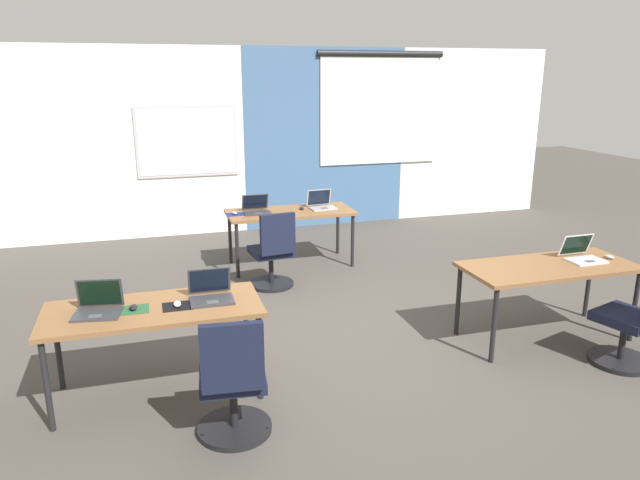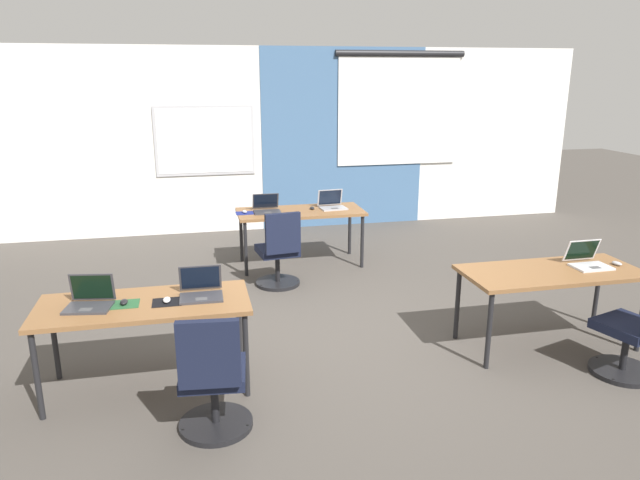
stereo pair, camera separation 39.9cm
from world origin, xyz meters
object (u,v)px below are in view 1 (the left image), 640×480
object	(u,v)px
mouse_near_left_end	(133,307)
mouse_far_left	(235,213)
mouse_near_right_end	(609,257)
laptop_near_right_end	(582,255)
laptop_near_left_end	(98,307)
desk_far_center	(290,215)
desk_near_left	(154,315)
laptop_far_left	(257,209)
laptop_far_right	(321,204)
desk_near_right	(549,271)
chair_near_right_end	(634,325)
chair_near_left_inner	(233,388)
chair_far_left	(273,257)
mouse_far_right	(302,208)
mouse_near_left_inner	(177,304)
laptop_near_left_inner	(211,293)

from	to	relation	value
mouse_near_left_end	mouse_far_left	bearing A→B (deg)	67.20
mouse_near_right_end	mouse_near_left_end	size ratio (longest dim) A/B	1.09
laptop_near_right_end	laptop_near_left_end	distance (m)	4.27
desk_far_center	mouse_near_right_end	xyz separation A→B (m)	(2.41, -2.80, 0.08)
desk_near_left	laptop_far_left	size ratio (longest dim) A/B	4.79
laptop_near_right_end	laptop_near_left_end	size ratio (longest dim) A/B	0.90
mouse_near_right_end	laptop_far_left	bearing A→B (deg)	135.23
laptop_near_right_end	mouse_far_left	world-z (taller)	laptop_near_right_end
laptop_near_left_end	mouse_near_left_end	world-z (taller)	laptop_near_left_end
laptop_far_right	desk_near_right	bearing A→B (deg)	-69.99
desk_far_center	chair_near_right_end	bearing A→B (deg)	-59.08
chair_near_left_inner	mouse_near_left_end	distance (m)	1.02
mouse_near_right_end	chair_near_left_inner	distance (m)	3.78
laptop_far_left	chair_far_left	size ratio (longest dim) A/B	0.36
mouse_near_right_end	desk_near_left	bearing A→B (deg)	-180.00
laptop_far_right	mouse_near_left_end	xyz separation A→B (m)	(-2.32, -2.85, -0.03)
laptop_near_right_end	mouse_near_right_end	bearing A→B (deg)	-8.88
mouse_far_left	mouse_far_right	bearing A→B (deg)	1.97
mouse_near_left_inner	laptop_far_right	size ratio (longest dim) A/B	0.29
chair_near_left_inner	mouse_near_left_end	bearing A→B (deg)	-43.86
desk_far_center	mouse_far_right	world-z (taller)	mouse_far_right
chair_near_right_end	mouse_near_left_end	xyz separation A→B (m)	(-3.98, 0.69, 0.36)
mouse_near_left_inner	laptop_near_left_end	world-z (taller)	laptop_near_left_end
laptop_near_right_end	laptop_far_right	xyz separation A→B (m)	(-1.71, 2.80, 0.00)
mouse_near_right_end	laptop_near_left_end	size ratio (longest dim) A/B	0.30
chair_far_left	laptop_near_right_end	bearing A→B (deg)	134.17
desk_near_right	chair_near_left_inner	world-z (taller)	chair_near_left_inner
desk_near_right	mouse_near_right_end	size ratio (longest dim) A/B	14.53
desk_near_right	chair_near_right_end	bearing A→B (deg)	-63.73
desk_near_right	chair_far_left	size ratio (longest dim) A/B	1.74
desk_near_right	mouse_near_right_end	bearing A→B (deg)	0.01
laptop_near_left_end	laptop_near_left_inner	bearing A→B (deg)	12.09
desk_near_left	chair_far_left	distance (m)	2.46
laptop_near_right_end	laptop_far_left	world-z (taller)	laptop_near_right_end
laptop_far_left	mouse_far_right	size ratio (longest dim) A/B	3.30
mouse_near_right_end	laptop_near_left_end	distance (m)	4.55
mouse_near_left_inner	chair_near_left_inner	xyz separation A→B (m)	(0.30, -0.70, -0.36)
chair_far_left	mouse_far_right	distance (m)	1.03
desk_near_left	mouse_far_right	world-z (taller)	mouse_far_right
mouse_far_left	chair_near_right_end	bearing A→B (deg)	-51.27
laptop_far_left	laptop_near_left_end	distance (m)	3.30
desk_near_left	laptop_near_right_end	world-z (taller)	laptop_near_right_end
mouse_near_right_end	mouse_far_left	xyz separation A→B (m)	(-3.12, 2.80, 0.00)
chair_near_right_end	laptop_near_left_inner	world-z (taller)	laptop_near_left_inner
chair_near_left_inner	laptop_far_right	distance (m)	3.98
laptop_far_left	laptop_far_right	world-z (taller)	laptop_far_right
laptop_near_right_end	laptop_near_left_inner	xyz separation A→B (m)	(-3.45, -0.00, 0.00)
desk_near_left	laptop_near_left_end	bearing A→B (deg)	-179.83
mouse_far_left	mouse_near_left_end	xyz separation A→B (m)	(-1.18, -2.81, 0.00)
chair_near_right_end	laptop_near_left_end	bearing A→B (deg)	-26.71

